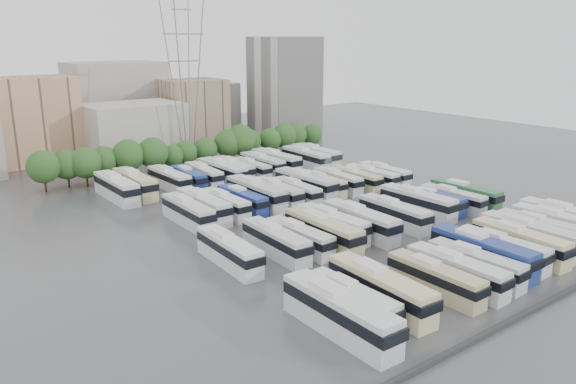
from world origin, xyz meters
TOP-DOWN VIEW (x-y plane):
  - ground at (0.00, 0.00)m, footprint 220.00×220.00m
  - parapet at (0.00, -33.00)m, footprint 56.00×0.50m
  - tree_line at (-0.67, 42.06)m, footprint 65.64×7.67m
  - city_buildings at (-7.46, 71.86)m, footprint 102.00×35.00m
  - apartment_tower at (34.00, 58.00)m, footprint 14.00×14.00m
  - electricity_pylon at (2.00, 50.00)m, footprint 9.00×6.91m
  - bus_r0_s0 at (-21.52, -24.65)m, footprint 3.09×13.53m
  - bus_r0_s1 at (-18.37, -22.93)m, footprint 2.57×11.12m
  - bus_r0_s2 at (-14.84, -23.20)m, footprint 3.45×13.26m
  - bus_r0_s4 at (-8.17, -24.62)m, footprint 2.51×11.40m
  - bus_r0_s5 at (-4.88, -24.85)m, footprint 2.82×11.89m
  - bus_r0_s6 at (-1.50, -24.82)m, footprint 2.90×11.48m
  - bus_r0_s7 at (1.67, -23.53)m, footprint 3.05×13.18m
  - bus_r0_s8 at (4.88, -24.00)m, footprint 2.84×11.54m
  - bus_r0_s9 at (8.33, -24.19)m, footprint 3.21×12.48m
  - bus_r0_s10 at (11.53, -23.57)m, footprint 2.91×12.73m
  - bus_r0_s11 at (14.81, -23.31)m, footprint 3.15×11.99m
  - bus_r0_s12 at (18.18, -23.79)m, footprint 2.92×12.62m
  - bus_r0_s13 at (21.22, -23.39)m, footprint 2.91×13.15m
  - bus_r1_s0 at (-21.21, -5.08)m, footprint 3.13×12.09m
  - bus_r1_s2 at (-14.99, -5.82)m, footprint 3.10×12.10m
  - bus_r1_s3 at (-11.66, -6.29)m, footprint 2.75×11.24m
  - bus_r1_s4 at (-8.31, -6.89)m, footprint 3.10×13.09m
  - bus_r1_s5 at (-5.15, -5.09)m, footprint 3.12×12.15m
  - bus_r1_s6 at (-1.67, -6.77)m, footprint 3.12×13.02m
  - bus_r1_s8 at (4.95, -6.92)m, footprint 2.91×12.14m
  - bus_r1_s10 at (11.59, -5.51)m, footprint 3.24×12.91m
  - bus_r1_s11 at (14.85, -5.81)m, footprint 2.66×10.99m
  - bus_r1_s12 at (18.18, -6.93)m, footprint 2.71×11.09m
  - bus_r1_s13 at (21.37, -6.87)m, footprint 2.79×12.13m
  - bus_r2_s1 at (-18.09, 11.30)m, footprint 2.80×12.20m
  - bus_r2_s2 at (-14.98, 12.48)m, footprint 2.81×12.59m
  - bus_r2_s3 at (-11.57, 11.96)m, footprint 2.60×11.17m
  - bus_r2_s4 at (-8.25, 12.31)m, footprint 2.58×11.13m
  - bus_r2_s5 at (-5.09, 13.11)m, footprint 2.97×13.49m
  - bus_r2_s6 at (-1.72, 12.25)m, footprint 2.84×11.86m
  - bus_r2_s7 at (1.62, 11.26)m, footprint 2.91×11.12m
  - bus_r2_s8 at (4.97, 13.14)m, footprint 3.50×13.37m
  - bus_r2_s9 at (8.20, 12.60)m, footprint 2.61×10.86m
  - bus_r2_s10 at (11.43, 12.36)m, footprint 2.77×11.34m
  - bus_r2_s11 at (14.79, 11.23)m, footprint 2.50×11.29m
  - bus_r2_s12 at (18.07, 10.64)m, footprint 3.01×11.50m
  - bus_r2_s13 at (21.54, 10.75)m, footprint 2.59×11.37m
  - bus_r3_s0 at (-21.57, 29.81)m, footprint 3.06×13.38m
  - bus_r3_s1 at (-18.11, 30.62)m, footprint 2.91×13.31m
  - bus_r3_s3 at (-11.71, 30.75)m, footprint 3.10×12.04m
  - bus_r3_s4 at (-8.17, 30.32)m, footprint 2.80×10.97m
  - bus_r3_s5 at (-5.17, 30.12)m, footprint 3.09×11.66m
  - bus_r3_s6 at (-1.70, 29.41)m, footprint 3.35×13.12m
  - bus_r3_s7 at (1.45, 30.63)m, footprint 2.95×12.09m
  - bus_r3_s8 at (4.82, 29.57)m, footprint 2.43×10.81m
  - bus_r3_s9 at (8.16, 30.68)m, footprint 2.79×12.25m
  - bus_r3_s10 at (11.54, 30.80)m, footprint 3.34×13.26m
  - bus_r3_s12 at (18.05, 29.41)m, footprint 3.06×13.11m
  - bus_r3_s13 at (21.43, 30.23)m, footprint 3.03×13.14m

SIDE VIEW (x-z plane):
  - ground at x=0.00m, z-range 0.00..0.00m
  - parapet at x=0.00m, z-range 0.00..0.50m
  - bus_r3_s8 at x=4.82m, z-range -0.03..3.36m
  - bus_r2_s9 at x=8.20m, z-range -0.03..3.36m
  - bus_r3_s4 at x=-8.17m, z-range -0.03..3.39m
  - bus_r1_s11 at x=14.85m, z-range -0.03..3.40m
  - bus_r2_s7 at x=1.62m, z-range -0.03..3.43m
  - bus_r1_s12 at x=18.18m, z-range -0.03..3.43m
  - bus_r0_s1 at x=-18.37m, z-range -0.03..3.45m
  - bus_r2_s4 at x=-8.25m, z-range -0.03..3.45m
  - bus_r2_s3 at x=-11.57m, z-range -0.03..3.46m
  - bus_r1_s3 at x=-11.66m, z-range -0.03..3.48m
  - bus_r2_s10 at x=11.43m, z-range -0.03..3.51m
  - bus_r2_s11 at x=14.79m, z-range -0.03..3.51m
  - bus_r2_s13 at x=21.54m, z-range -0.03..3.53m
  - bus_r0_s4 at x=-8.17m, z-range -0.03..3.54m
  - bus_r2_s12 at x=18.07m, z-range -0.03..3.54m
  - bus_r0_s6 at x=-1.50m, z-range -0.03..3.54m
  - bus_r0_s8 at x=4.88m, z-range -0.03..3.57m
  - bus_r3_s5 at x=-5.17m, z-range -0.03..3.59m
  - bus_r2_s6 at x=-1.72m, z-range -0.03..3.67m
  - bus_r0_s5 at x=-4.88m, z-range -0.03..3.68m
  - bus_r0_s11 at x=14.81m, z-range -0.03..3.69m
  - bus_r3_s3 at x=-11.71m, z-range -0.03..3.71m
  - bus_r1_s0 at x=-21.21m, z-range -0.03..3.73m
  - bus_r1_s2 at x=-14.99m, z-range -0.03..3.73m
  - bus_r3_s7 at x=1.45m, z-range -0.03..3.74m
  - bus_r1_s5 at x=-5.15m, z-range -0.03..3.75m
  - bus_r1_s8 at x=4.95m, z-range -0.03..3.76m
  - bus_r1_s13 at x=21.37m, z-range -0.03..3.76m
  - bus_r2_s1 at x=-18.09m, z-range -0.03..3.78m
  - bus_r3_s9 at x=8.16m, z-range -0.03..3.80m
  - bus_r0_s9 at x=8.33m, z-range -0.04..3.85m
  - bus_r2_s2 at x=-14.98m, z-range -0.04..3.91m
  - bus_r0_s12 at x=18.18m, z-range -0.04..3.91m
  - bus_r0_s10 at x=11.53m, z-range -0.04..3.95m
  - bus_r1_s10 at x=11.59m, z-range -0.04..3.99m
  - bus_r1_s6 at x=-1.67m, z-range -0.04..4.03m
  - bus_r3_s6 at x=-1.70m, z-range -0.04..4.05m
  - bus_r1_s4 at x=-8.31m, z-range -0.04..4.06m
  - bus_r3_s12 at x=18.05m, z-range -0.04..4.06m
  - bus_r3_s13 at x=21.43m, z-range -0.04..4.07m
  - bus_r0_s7 at x=1.67m, z-range -0.04..4.08m
  - bus_r0_s13 at x=21.22m, z-range -0.04..4.09m
  - bus_r0_s2 at x=-14.84m, z-range -0.04..4.09m
  - bus_r3_s10 at x=11.54m, z-range -0.04..4.09m
  - bus_r2_s8 at x=4.97m, z-range -0.04..4.12m
  - bus_r3_s1 at x=-18.11m, z-range -0.04..4.14m
  - bus_r3_s0 at x=-21.57m, z-range -0.04..4.15m
  - bus_r2_s5 at x=-5.09m, z-range -0.04..4.19m
  - bus_r0_s0 at x=-21.52m, z-range -0.04..4.20m
  - tree_line at x=-0.67m, z-range 0.17..8.41m
  - city_buildings at x=-7.46m, z-range -2.13..17.87m
  - apartment_tower at x=34.00m, z-range 0.00..26.00m
  - electricity_pylon at x=2.00m, z-range 1.75..35.57m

